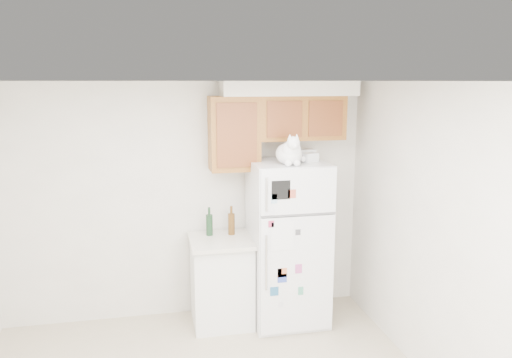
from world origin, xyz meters
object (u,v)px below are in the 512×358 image
object	(u,v)px
base_counter	(221,280)
bottle_green	(209,221)
refrigerator	(288,243)
cat	(290,153)
storage_box_front	(310,157)
bottle_amber	(231,220)
storage_box_back	(306,154)

from	to	relation	value
base_counter	bottle_green	world-z (taller)	bottle_green
refrigerator	cat	distance (m)	0.98
storage_box_front	bottle_amber	world-z (taller)	storage_box_front
base_counter	cat	world-z (taller)	cat
storage_box_front	bottle_amber	xyz separation A→B (m)	(-0.77, 0.22, -0.67)
cat	storage_box_front	bearing A→B (deg)	27.04
refrigerator	storage_box_front	distance (m)	0.92
refrigerator	bottle_green	distance (m)	0.85
storage_box_back	bottle_amber	bearing A→B (deg)	173.99
refrigerator	bottle_amber	distance (m)	0.63
storage_box_front	cat	bearing A→B (deg)	-175.71
refrigerator	bottle_amber	size ratio (longest dim) A/B	5.57
refrigerator	storage_box_front	world-z (taller)	storage_box_front
cat	bottle_green	bearing A→B (deg)	153.91
refrigerator	base_counter	world-z (taller)	refrigerator
storage_box_front	bottle_amber	bearing A→B (deg)	140.95
refrigerator	bottle_amber	xyz separation A→B (m)	(-0.56, 0.19, 0.22)
cat	bottle_amber	xyz separation A→B (m)	(-0.52, 0.35, -0.75)
storage_box_front	bottle_green	bearing A→B (deg)	143.48
base_counter	cat	distance (m)	1.52
base_counter	storage_box_front	bearing A→B (deg)	-7.15
refrigerator	storage_box_back	distance (m)	0.94
base_counter	bottle_amber	world-z (taller)	bottle_amber
base_counter	cat	size ratio (longest dim) A/B	2.04
storage_box_back	storage_box_front	world-z (taller)	storage_box_back
cat	bottle_amber	world-z (taller)	cat
refrigerator	bottle_green	xyz separation A→B (m)	(-0.79, 0.21, 0.22)
base_counter	storage_box_back	world-z (taller)	storage_box_back
base_counter	storage_box_back	size ratio (longest dim) A/B	5.11
base_counter	bottle_amber	bearing A→B (deg)	41.19
base_counter	bottle_amber	distance (m)	0.63
storage_box_back	storage_box_front	distance (m)	0.20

